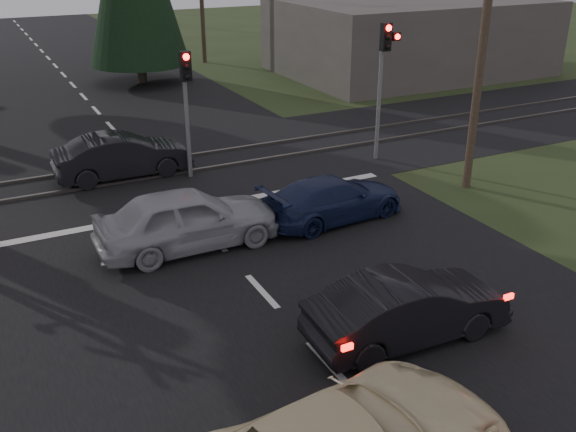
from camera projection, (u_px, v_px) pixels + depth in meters
ground at (329, 365)px, 11.93m from camera, size 120.00×120.00×0.00m
road at (169, 190)px, 20.09m from camera, size 14.00×100.00×0.01m
rail_corridor at (151, 170)px, 21.72m from camera, size 120.00×8.00×0.01m
stop_line at (187, 209)px, 18.62m from camera, size 13.00×0.35×0.00m
rail_near at (158, 176)px, 21.05m from camera, size 120.00×0.12×0.10m
rail_far at (145, 162)px, 22.36m from camera, size 120.00×0.12×0.10m
traffic_signal_right at (384, 65)px, 21.44m from camera, size 0.68×0.48×4.70m
traffic_signal_center at (187, 93)px, 19.92m from camera, size 0.32×0.48×4.10m
utility_pole_near at (484, 33)px, 18.43m from camera, size 1.80×0.26×9.00m
building_right at (409, 36)px, 36.51m from camera, size 14.00×10.00×4.00m
dark_hatchback at (408, 309)px, 12.46m from camera, size 4.14×1.57×1.35m
silver_car at (188, 219)px, 16.10m from camera, size 4.63×1.86×1.58m
blue_sedan at (333, 199)px, 17.78m from camera, size 4.36×2.11×1.22m
dark_car_far at (123, 156)px, 20.86m from camera, size 4.38×1.55×1.44m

